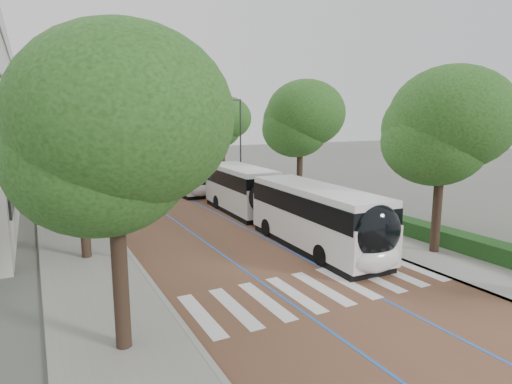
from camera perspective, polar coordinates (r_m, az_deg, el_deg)
ground at (r=16.46m, az=10.28°, el=-13.86°), size 160.00×160.00×0.00m
road at (r=53.04m, az=-17.27°, el=2.40°), size 11.00×140.00×0.02m
sidewalk_left at (r=52.23m, az=-25.38°, el=1.82°), size 4.00×140.00×0.12m
sidewalk_right at (r=54.87m, az=-9.55°, el=3.00°), size 4.00×140.00×0.12m
kerb_left at (r=52.34m, az=-23.30°, el=1.99°), size 0.20×140.00×0.14m
kerb_right at (r=54.31m, az=-11.46°, el=2.87°), size 0.20×140.00×0.14m
zebra_crossing at (r=17.29m, az=8.74°, el=-12.52°), size 10.55×3.60×0.01m
lane_line_left at (r=52.78m, az=-18.97°, el=2.28°), size 0.12×126.00×0.01m
lane_line_right at (r=53.35m, az=-15.58°, el=2.54°), size 0.12×126.00×0.01m
hedge at (r=22.77m, az=28.85°, el=-6.81°), size 1.20×14.00×0.80m
streetlight_far at (r=37.43m, az=-2.33°, el=7.24°), size 1.82×0.20×8.00m
lamp_post_left at (r=20.21m, az=-18.08°, el=2.41°), size 0.14×0.14×8.00m
trees_left at (r=39.79m, az=-25.28°, el=9.13°), size 6.44×61.11×9.83m
trees_right at (r=36.73m, az=0.07°, el=9.26°), size 5.75×47.61×8.84m
lead_bus at (r=24.91m, az=3.09°, el=-1.57°), size 3.24×18.48×3.20m
bus_queued_0 at (r=39.62m, az=-10.32°, el=2.60°), size 3.11×12.50×3.20m
bus_queued_1 at (r=52.65m, az=-14.55°, el=4.24°), size 2.89×12.47×3.20m
bus_queued_2 at (r=65.38m, az=-16.79°, el=5.20°), size 3.06×12.50×3.20m
bus_queued_3 at (r=78.02m, az=-18.82°, el=5.80°), size 2.57×12.40×3.20m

